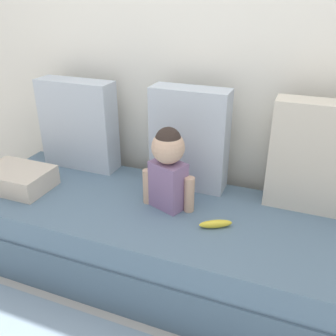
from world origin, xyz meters
The scene contains 9 objects.
ground_plane centered at (0.00, 0.00, 0.00)m, with size 12.00×12.00×0.00m, color #B2ADA3.
back_wall centered at (0.00, 0.54, 1.21)m, with size 5.65×0.10×2.41m, color silver.
couch centered at (0.00, 0.00, 0.21)m, with size 2.45×0.82×0.43m.
throw_pillow_left centered at (-0.76, 0.31, 0.72)m, with size 0.50×0.16×0.58m, color #B2BCC6.
throw_pillow_center centered at (0.00, 0.31, 0.73)m, with size 0.45×0.16×0.60m, color #B2BCC6.
throw_pillow_right centered at (0.76, 0.31, 0.73)m, with size 0.60×0.16×0.59m, color beige.
toddler centered at (-0.02, 0.03, 0.68)m, with size 0.30×0.18×0.46m.
banana centered at (0.27, -0.07, 0.45)m, with size 0.17×0.04×0.04m, color yellow.
folded_blanket centered at (-0.94, -0.10, 0.49)m, with size 0.40×0.28×0.12m, color beige.
Camera 1 is at (0.62, -1.60, 1.52)m, focal length 39.44 mm.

